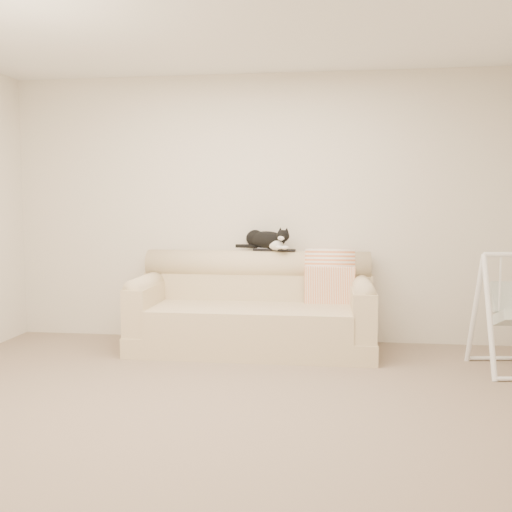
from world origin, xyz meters
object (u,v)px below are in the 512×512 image
at_px(tuxedo_cat, 267,240).
at_px(remote_b, 287,250).
at_px(remote_a, 262,249).
at_px(sofa, 254,311).

bearing_deg(tuxedo_cat, remote_b, -11.06).
bearing_deg(tuxedo_cat, remote_a, -149.59).
xyz_separation_m(remote_b, tuxedo_cat, (-0.20, 0.04, 0.10)).
bearing_deg(remote_b, tuxedo_cat, 168.94).
bearing_deg(remote_a, remote_b, -4.17).
relative_size(remote_b, tuxedo_cat, 0.31).
distance_m(sofa, tuxedo_cat, 0.71).
xyz_separation_m(sofa, tuxedo_cat, (0.09, 0.26, 0.65)).
bearing_deg(tuxedo_cat, sofa, -108.87).
relative_size(sofa, tuxedo_cat, 3.98).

